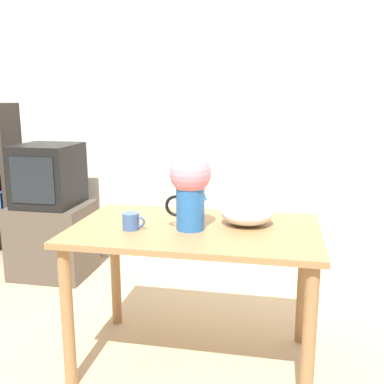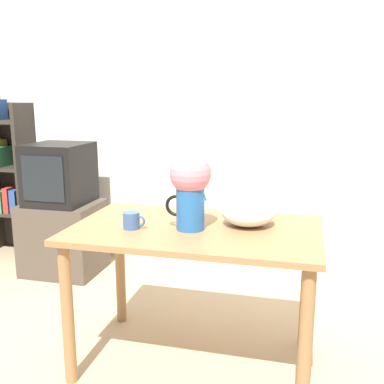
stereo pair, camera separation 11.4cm
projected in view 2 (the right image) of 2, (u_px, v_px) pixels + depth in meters
The scene contains 9 objects.
ground_plane at pixel (144, 379), 2.26m from camera, with size 12.00×12.00×0.00m, color tan.
wall_back at pixel (213, 108), 3.55m from camera, with size 8.00×0.05×2.60m.
table at pixel (196, 249), 2.28m from camera, with size 1.24×0.76×0.75m.
flower_vase at pixel (190, 184), 2.17m from camera, with size 0.23×0.20×0.38m.
coffee_mug at pixel (132, 220), 2.22m from camera, with size 0.11×0.08×0.08m.
white_bowl at pixel (248, 213), 2.27m from camera, with size 0.27×0.27×0.13m.
tv_stand at pixel (64, 237), 3.59m from camera, with size 0.58×0.48×0.57m.
tv_set at pixel (59, 174), 3.48m from camera, with size 0.43×0.47×0.47m.
bookshelf at pixel (6, 174), 3.97m from camera, with size 0.44×0.30×1.41m.
Camera 2 is at (0.73, -1.89, 1.40)m, focal length 42.00 mm.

